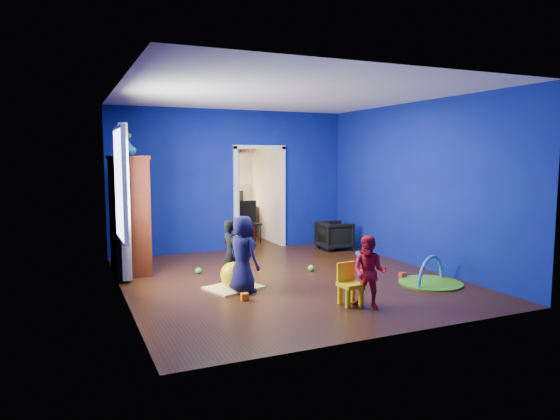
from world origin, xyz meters
name	(u,v)px	position (x,y,z in m)	size (l,w,h in m)	color
floor	(287,279)	(0.00, 0.00, 0.00)	(5.00, 5.50, 0.01)	black
ceiling	(287,94)	(0.00, 0.00, 2.90)	(5.00, 5.50, 0.01)	white
wall_back	(232,181)	(0.00, 2.75, 1.45)	(5.00, 0.02, 2.90)	navy
wall_front	(394,204)	(0.00, -2.75, 1.45)	(5.00, 0.02, 2.90)	navy
wall_left	(121,193)	(-2.50, 0.00, 1.45)	(0.02, 5.50, 2.90)	navy
wall_right	(416,185)	(2.50, 0.00, 1.45)	(0.02, 5.50, 2.90)	navy
alcove	(245,187)	(0.60, 3.62, 1.25)	(1.00, 1.75, 2.50)	silver
armchair	(335,235)	(1.97, 1.93, 0.29)	(0.63, 0.65, 0.59)	black
child_black	(231,254)	(-0.97, -0.11, 0.51)	(0.37, 0.24, 1.02)	black
child_navy	(243,254)	(-0.90, -0.45, 0.56)	(0.54, 0.35, 1.11)	#0F1A3A
toddler_red	(369,272)	(0.34, -1.80, 0.47)	(0.46, 0.36, 0.94)	red
vase	(129,149)	(-2.22, 1.26, 2.07)	(0.22, 0.22, 0.23)	#0D5968
potted_plant	(125,144)	(-2.22, 1.78, 2.16)	(0.22, 0.22, 0.40)	green
tv_armoire	(129,214)	(-2.22, 1.56, 0.98)	(0.58, 1.14, 1.96)	#371609
crt_tv	(131,212)	(-2.18, 1.56, 1.02)	(0.46, 0.70, 0.54)	silver
yellow_blanket	(233,288)	(-0.97, -0.21, 0.01)	(0.75, 0.60, 0.03)	#F2E07A
hopper_ball	(234,275)	(-0.95, -0.20, 0.21)	(0.41, 0.41, 0.41)	yellow
kid_chair	(351,286)	(0.19, -1.60, 0.25)	(0.28, 0.28, 0.50)	yellow
play_mat	(430,283)	(1.90, -1.16, 0.01)	(0.96, 0.96, 0.03)	green
toy_arch	(431,283)	(1.90, -1.16, 0.02)	(0.85, 0.85, 0.05)	#3F8CD8
window_left	(119,184)	(-2.48, 0.35, 1.55)	(0.03, 0.95, 1.55)	white
curtain	(124,202)	(-2.37, 0.90, 1.25)	(0.14, 0.42, 2.40)	slate
doorway	(259,199)	(0.60, 2.75, 1.05)	(1.16, 0.10, 2.10)	white
study_desk	(237,222)	(0.60, 4.26, 0.38)	(0.88, 0.44, 0.75)	#3D140A
desk_monitor	(235,198)	(0.60, 4.38, 0.95)	(0.40, 0.05, 0.32)	black
desk_lamp	(225,199)	(0.32, 4.32, 0.93)	(0.14, 0.14, 0.14)	#FFD88C
folding_chair	(251,223)	(0.60, 3.30, 0.46)	(0.40, 0.40, 0.92)	black
book_shelf	(235,153)	(0.60, 4.37, 2.02)	(0.88, 0.24, 0.04)	white
toy_0	(403,276)	(1.71, -0.72, 0.05)	(0.10, 0.08, 0.10)	red
toy_1	(358,253)	(2.03, 1.10, 0.06)	(0.11, 0.11, 0.11)	blue
toy_2	(245,297)	(-1.02, -0.85, 0.05)	(0.10, 0.08, 0.10)	orange
toy_3	(311,268)	(0.60, 0.33, 0.06)	(0.11, 0.11, 0.11)	green
toy_4	(353,269)	(1.22, -0.03, 0.05)	(0.10, 0.08, 0.10)	#D550D0
toy_5	(198,271)	(-1.21, 0.92, 0.06)	(0.11, 0.11, 0.11)	green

